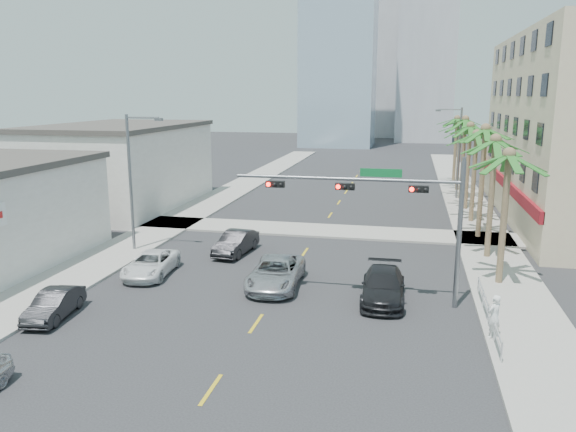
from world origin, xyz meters
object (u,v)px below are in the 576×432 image
Objects in this scene: car_lane_right at (383,286)px; pedestrian at (494,316)px; car_lane_left at (236,243)px; traffic_signal_mast at (392,204)px; car_parked_mid at (54,305)px; car_parked_far at (151,264)px; car_lane_center at (276,273)px.

car_lane_right is 6.14m from pedestrian.
traffic_signal_mast is at bearing -27.92° from car_lane_left.
car_lane_left is (5.04, 12.14, 0.10)m from car_parked_mid.
car_parked_far is at bearing -57.64° from pedestrian.
traffic_signal_mast is 14.36m from car_parked_far.
car_lane_left is at bearing -77.35° from pedestrian.
pedestrian reaches higher than car_lane_center.
car_lane_center is at bearing -66.01° from pedestrian.
car_parked_far is at bearing -116.70° from car_lane_left.
car_parked_mid is 19.78m from pedestrian.
pedestrian reaches higher than car_lane_right.
traffic_signal_mast is 4.32m from car_lane_right.
car_lane_center is (7.50, -0.35, 0.11)m from car_parked_far.
car_parked_mid is at bearing -108.18° from car_parked_far.
car_parked_far is 0.86× the size of car_lane_center.
car_lane_center is at bearing -7.65° from car_parked_far.
car_lane_right is (5.80, -0.91, -0.02)m from car_lane_center.
pedestrian reaches higher than car_parked_far.
pedestrian is at bearing -39.83° from car_lane_right.
pedestrian is at bearing -2.31° from car_parked_mid.
car_lane_center is 11.61m from pedestrian.
car_parked_far is at bearing 175.25° from car_lane_center.
car_parked_far is 7.51m from car_lane_center.
pedestrian is (18.10, -5.09, 0.43)m from car_parked_far.
car_lane_left is at bearing 52.19° from car_parked_far.
car_lane_center reaches higher than car_parked_far.
traffic_signal_mast reaches higher than car_lane_center.
car_parked_far reaches higher than car_parked_mid.
traffic_signal_mast is at bearing -12.99° from car_lane_center.
traffic_signal_mast is at bearing -80.19° from pedestrian.
traffic_signal_mast is 1.98× the size of car_lane_center.
car_parked_mid is at bearing -146.68° from car_lane_center.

